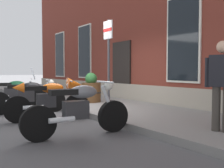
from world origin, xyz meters
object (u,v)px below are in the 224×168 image
motorcycle_orange_sport (52,97)px  motorcycle_black_naked (28,96)px  parking_sign (108,53)px  pedestrian_dark_jacket (223,81)px  motorcycle_green_touring (9,91)px  motorcycle_grey_naked (80,110)px  barrel_planter (91,90)px

motorcycle_orange_sport → motorcycle_black_naked: bearing=-174.6°
parking_sign → motorcycle_orange_sport: bearing=-109.9°
motorcycle_black_naked → pedestrian_dark_jacket: size_ratio=1.34×
motorcycle_black_naked → parking_sign: size_ratio=0.91×
motorcycle_orange_sport → pedestrian_dark_jacket: bearing=28.8°
motorcycle_green_touring → motorcycle_grey_naked: bearing=2.1°
parking_sign → motorcycle_green_touring: bearing=-154.8°
motorcycle_black_naked → motorcycle_orange_sport: motorcycle_orange_sport is taller
motorcycle_green_touring → motorcycle_orange_sport: 2.93m
motorcycle_grey_naked → pedestrian_dark_jacket: pedestrian_dark_jacket is taller
motorcycle_grey_naked → barrel_planter: 4.06m
motorcycle_grey_naked → parking_sign: (-1.21, 1.43, 1.15)m
motorcycle_green_touring → parking_sign: (3.39, 1.60, 1.10)m
motorcycle_orange_sport → parking_sign: 1.75m
motorcycle_grey_naked → pedestrian_dark_jacket: bearing=50.5°
motorcycle_black_naked → motorcycle_grey_naked: (3.07, 0.00, 0.02)m
parking_sign → motorcycle_grey_naked: bearing=-49.8°
motorcycle_green_touring → parking_sign: bearing=25.2°
motorcycle_black_naked → motorcycle_grey_naked: size_ratio=1.02×
pedestrian_dark_jacket → barrel_planter: bearing=176.9°
motorcycle_black_naked → motorcycle_orange_sport: bearing=5.4°
motorcycle_black_naked → barrel_planter: (-0.34, 2.20, 0.07)m
motorcycle_orange_sport → motorcycle_grey_naked: bearing=-4.3°
motorcycle_black_naked → pedestrian_dark_jacket: (4.65, 1.92, 0.53)m
motorcycle_green_touring → motorcycle_orange_sport: motorcycle_green_touring is taller
motorcycle_orange_sport → motorcycle_grey_naked: 1.69m
motorcycle_orange_sport → motorcycle_grey_naked: size_ratio=0.95×
pedestrian_dark_jacket → parking_sign: parking_sign is taller
motorcycle_orange_sport → parking_sign: (0.47, 1.30, 1.07)m
motorcycle_black_naked → motorcycle_grey_naked: bearing=0.1°
motorcycle_green_touring → motorcycle_orange_sport: (2.92, 0.29, 0.02)m
motorcycle_black_naked → motorcycle_grey_naked: 3.07m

